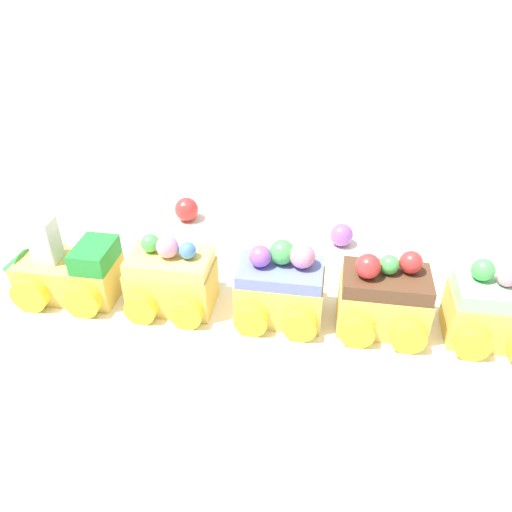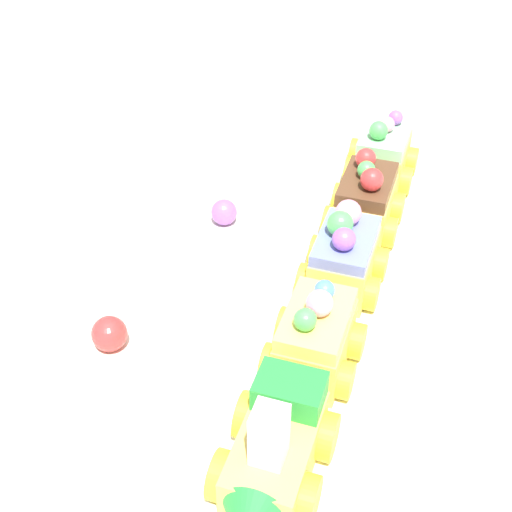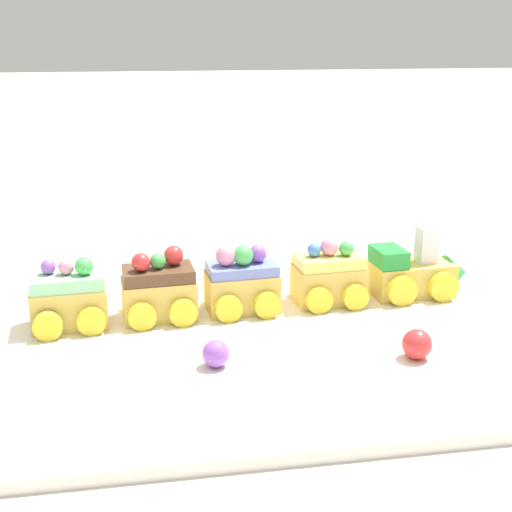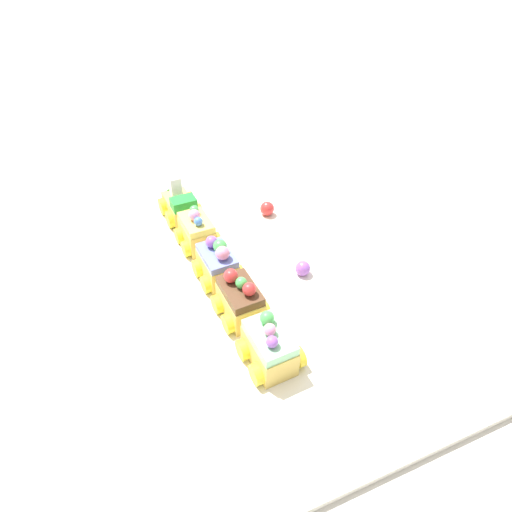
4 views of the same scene
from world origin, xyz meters
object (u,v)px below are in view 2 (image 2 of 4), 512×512
(cake_car_lemon, at_px, (315,339))
(cake_car_chocolate, at_px, (365,202))
(gumball_purple, at_px, (224,212))
(cake_train_locomotive, at_px, (273,458))
(cake_car_mint, at_px, (383,155))
(cake_car_blueberry, at_px, (344,258))
(gumball_red, at_px, (109,334))

(cake_car_lemon, bearing_deg, cake_car_chocolate, 180.00)
(cake_car_chocolate, xyz_separation_m, gumball_purple, (0.04, -0.12, -0.02))
(cake_train_locomotive, bearing_deg, cake_car_mint, -179.99)
(cake_car_blueberry, bearing_deg, gumball_purple, -112.41)
(gumball_purple, bearing_deg, gumball_red, -4.51)
(gumball_red, relative_size, gumball_purple, 1.12)
(cake_car_mint, bearing_deg, cake_car_chocolate, 0.01)
(cake_train_locomotive, distance_m, gumball_red, 0.17)
(cake_car_chocolate, distance_m, cake_car_mint, 0.09)
(cake_train_locomotive, height_order, cake_car_blueberry, cake_train_locomotive)
(cake_car_lemon, distance_m, cake_car_blueberry, 0.10)
(cake_car_lemon, bearing_deg, cake_car_mint, -180.00)
(cake_car_lemon, xyz_separation_m, cake_car_blueberry, (-0.10, -0.01, 0.00))
(cake_train_locomotive, xyz_separation_m, cake_car_mint, (-0.38, -0.03, 0.00))
(cake_car_lemon, relative_size, cake_car_chocolate, 1.00)
(cake_car_lemon, height_order, cake_car_mint, same)
(cake_car_mint, distance_m, gumball_red, 0.34)
(cake_car_chocolate, bearing_deg, cake_train_locomotive, 0.00)
(cake_car_chocolate, relative_size, gumball_purple, 3.11)
(cake_car_blueberry, relative_size, gumball_red, 2.78)
(cake_car_mint, relative_size, gumball_red, 2.78)
(cake_car_blueberry, xyz_separation_m, gumball_purple, (-0.04, -0.13, -0.02))
(cake_train_locomotive, bearing_deg, cake_car_blueberry, -179.89)
(cake_car_chocolate, relative_size, cake_car_mint, 1.00)
(cake_train_locomotive, relative_size, cake_car_lemon, 1.50)
(cake_train_locomotive, xyz_separation_m, gumball_red, (-0.06, -0.16, -0.01))
(cake_car_blueberry, relative_size, cake_car_chocolate, 1.00)
(cake_car_blueberry, bearing_deg, cake_train_locomotive, 0.11)
(gumball_red, xyz_separation_m, gumball_purple, (-0.18, 0.01, -0.00))
(cake_train_locomotive, distance_m, gumball_purple, 0.28)
(cake_car_mint, xyz_separation_m, gumball_red, (0.32, -0.13, -0.01))
(cake_car_chocolate, bearing_deg, gumball_red, -35.49)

